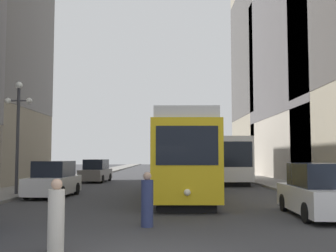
# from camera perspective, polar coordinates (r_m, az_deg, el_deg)

# --- Properties ---
(sidewalk_left) EXTENTS (2.95, 120.00, 0.15)m
(sidewalk_left) POSITION_cam_1_polar(r_m,az_deg,el_deg) (48.54, -10.24, -6.57)
(sidewalk_left) COLOR gray
(sidewalk_left) RESTS_ON ground
(sidewalk_right) EXTENTS (2.95, 120.00, 0.15)m
(sidewalk_right) POSITION_cam_1_polar(r_m,az_deg,el_deg) (48.42, 9.58, -6.59)
(sidewalk_right) COLOR gray
(sidewalk_right) RESTS_ON ground
(streetcar) EXTENTS (2.74, 13.20, 3.89)m
(streetcar) POSITION_cam_1_polar(r_m,az_deg,el_deg) (20.91, 2.09, -4.16)
(streetcar) COLOR black
(streetcar) RESTS_ON ground
(transit_bus) EXTENTS (2.99, 13.00, 3.45)m
(transit_bus) POSITION_cam_1_polar(r_m,az_deg,el_deg) (33.99, 8.04, -4.44)
(transit_bus) COLOR black
(transit_bus) RESTS_ON ground
(parked_car_left_mid) EXTENTS (2.09, 4.66, 1.82)m
(parked_car_left_mid) POSITION_cam_1_polar(r_m,az_deg,el_deg) (33.72, -9.99, -6.29)
(parked_car_left_mid) COLOR black
(parked_car_left_mid) RESTS_ON ground
(parked_car_right_far) EXTENTS (1.99, 4.54, 1.82)m
(parked_car_right_far) POSITION_cam_1_polar(r_m,az_deg,el_deg) (14.98, 20.49, -8.65)
(parked_car_right_far) COLOR black
(parked_car_right_far) RESTS_ON ground
(parked_car_left_far) EXTENTS (2.04, 4.34, 1.82)m
(parked_car_left_far) POSITION_cam_1_polar(r_m,az_deg,el_deg) (21.78, -15.66, -7.32)
(parked_car_left_far) COLOR black
(parked_car_left_far) RESTS_ON ground
(pedestrian_crossing_near) EXTENTS (0.35, 0.35, 1.58)m
(pedestrian_crossing_near) POSITION_cam_1_polar(r_m,az_deg,el_deg) (9.23, -15.33, -12.34)
(pedestrian_crossing_near) COLOR beige
(pedestrian_crossing_near) RESTS_ON ground
(pedestrian_crossing_far) EXTENTS (0.36, 0.36, 1.60)m
(pedestrian_crossing_far) POSITION_cam_1_polar(r_m,az_deg,el_deg) (12.14, -2.86, -10.47)
(pedestrian_crossing_far) COLOR navy
(pedestrian_crossing_far) RESTS_ON ground
(lamp_post_left_near) EXTENTS (1.41, 0.36, 5.79)m
(lamp_post_left_near) POSITION_cam_1_polar(r_m,az_deg,el_deg) (22.42, -20.18, 0.77)
(lamp_post_left_near) COLOR #333338
(lamp_post_left_near) RESTS_ON sidewalk_left
(building_right_corner) EXTENTS (12.65, 15.76, 28.67)m
(building_right_corner) POSITION_cam_1_polar(r_m,az_deg,el_deg) (55.66, 16.39, 9.09)
(building_right_corner) COLOR gray
(building_right_corner) RESTS_ON ground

